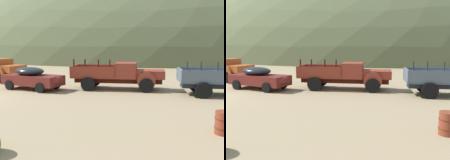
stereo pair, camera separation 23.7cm
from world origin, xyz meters
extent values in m
ellipsoid|color=#56603D|center=(-10.53, 56.61, 0.00)|extent=(90.90, 72.56, 42.88)
cube|color=#A34C1E|center=(-2.64, 6.56, 1.11)|extent=(1.99, 2.01, 0.55)
cube|color=#B7B2A8|center=(-1.80, 6.47, 1.09)|extent=(0.21, 1.26, 0.44)
cylinder|color=#A34C1E|center=(-2.99, 5.50, 0.76)|extent=(1.21, 0.30, 1.20)
cylinder|color=#A34C1E|center=(-2.77, 7.67, 0.76)|extent=(1.21, 0.30, 1.20)
cube|color=#A34C1E|center=(-4.20, 6.72, 1.36)|extent=(1.53, 2.24, 1.05)
cube|color=black|center=(-3.61, 6.66, 1.57)|extent=(0.23, 1.79, 0.59)
cylinder|color=black|center=(-3.00, 5.44, 0.48)|extent=(0.98, 0.38, 0.96)
cylinder|color=black|center=(-2.77, 7.72, 0.48)|extent=(0.98, 0.38, 0.96)
cube|color=maroon|center=(1.55, 4.25, 0.68)|extent=(4.38, 1.86, 0.68)
ellipsoid|color=black|center=(1.29, 4.26, 1.28)|extent=(2.30, 1.58, 0.57)
ellipsoid|color=maroon|center=(3.49, 4.18, 0.75)|extent=(1.00, 1.40, 0.61)
cylinder|color=black|center=(2.85, 3.35, 0.34)|extent=(0.69, 0.22, 0.68)
cylinder|color=black|center=(2.91, 5.06, 0.34)|extent=(0.69, 0.22, 0.68)
cylinder|color=black|center=(0.18, 3.44, 0.34)|extent=(0.69, 0.22, 0.68)
cylinder|color=black|center=(0.24, 5.15, 0.34)|extent=(0.69, 0.22, 0.68)
cube|color=#42140D|center=(7.09, 6.58, 0.66)|extent=(6.15, 2.37, 0.36)
cube|color=maroon|center=(9.27, 7.12, 1.11)|extent=(2.27, 2.05, 0.55)
cube|color=#B7B2A8|center=(10.14, 7.34, 1.09)|extent=(0.35, 1.11, 0.44)
cylinder|color=maroon|center=(9.26, 6.12, 0.76)|extent=(1.21, 0.47, 1.20)
cylinder|color=maroon|center=(8.79, 8.00, 0.76)|extent=(1.21, 0.47, 1.20)
cube|color=maroon|center=(7.65, 6.72, 1.36)|extent=(1.83, 2.16, 1.05)
cube|color=black|center=(8.27, 6.87, 1.57)|extent=(0.43, 1.55, 0.59)
cube|color=maroon|center=(5.47, 6.17, 0.90)|extent=(3.47, 2.65, 0.12)
cube|color=maroon|center=(5.70, 5.22, 1.31)|extent=(3.02, 0.85, 0.70)
cube|color=maroon|center=(5.23, 7.12, 1.31)|extent=(3.02, 0.85, 0.70)
cube|color=maroon|center=(4.03, 5.81, 1.31)|extent=(0.57, 1.92, 0.70)
cube|color=#42140D|center=(4.51, 4.92, 1.91)|extent=(0.10, 0.10, 0.50)
cube|color=#42140D|center=(5.26, 5.11, 1.91)|extent=(0.10, 0.10, 0.50)
cube|color=#42140D|center=(6.15, 5.33, 1.91)|extent=(0.10, 0.10, 0.50)
cube|color=#42140D|center=(6.90, 5.52, 1.91)|extent=(0.10, 0.10, 0.50)
cylinder|color=black|center=(9.27, 6.07, 0.48)|extent=(1.00, 0.50, 0.96)
cylinder|color=black|center=(8.77, 8.05, 0.48)|extent=(1.00, 0.50, 0.96)
cylinder|color=black|center=(5.47, 5.12, 0.48)|extent=(1.00, 0.50, 0.96)
cylinder|color=black|center=(4.97, 7.10, 0.48)|extent=(1.00, 0.50, 0.96)
cube|color=#4D5B67|center=(12.80, 6.71, 0.90)|extent=(3.55, 2.78, 0.12)
cube|color=#4D5B67|center=(13.07, 5.74, 1.31)|extent=(3.03, 0.94, 0.70)
cube|color=#4D5B67|center=(12.53, 7.68, 1.31)|extent=(3.03, 0.94, 0.70)
cube|color=#4D5B67|center=(11.36, 6.31, 1.31)|extent=(0.64, 1.96, 0.70)
cube|color=#262D39|center=(11.87, 5.40, 1.91)|extent=(0.10, 0.10, 0.50)
cube|color=#262D39|center=(12.62, 5.61, 1.91)|extent=(0.10, 0.10, 0.50)
cube|color=#262D39|center=(13.52, 5.87, 1.91)|extent=(0.10, 0.10, 0.50)
cylinder|color=black|center=(12.83, 5.63, 0.48)|extent=(1.00, 0.53, 0.96)
cylinder|color=black|center=(12.27, 7.65, 0.48)|extent=(1.00, 0.53, 0.96)
cylinder|color=brown|center=(13.78, -0.38, 0.41)|extent=(0.60, 0.60, 0.83)
torus|color=#552315|center=(13.78, -0.38, 0.58)|extent=(0.64, 0.64, 0.03)
torus|color=#552315|center=(13.78, -0.38, 0.25)|extent=(0.64, 0.64, 0.03)
camera|label=1|loc=(13.40, -9.84, 3.19)|focal=40.38mm
camera|label=2|loc=(13.62, -9.75, 3.19)|focal=40.38mm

